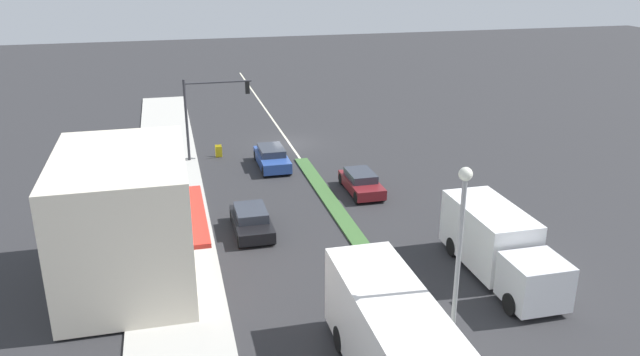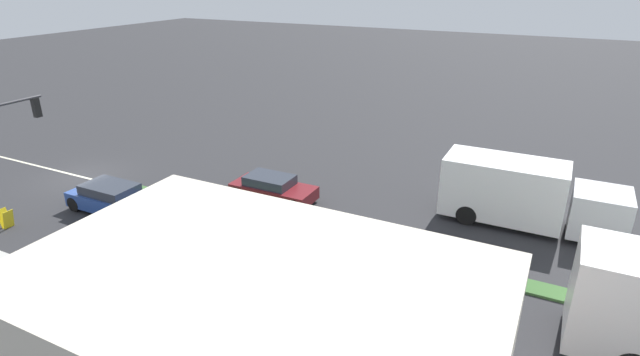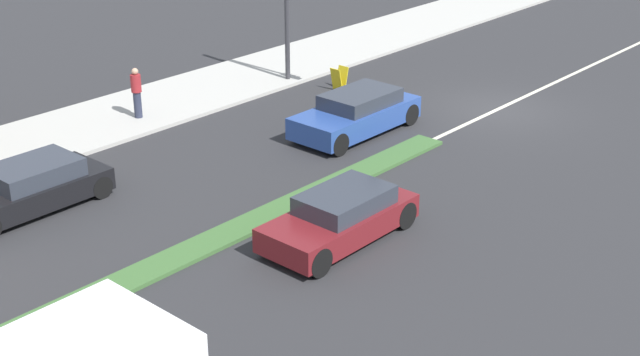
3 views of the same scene
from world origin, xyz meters
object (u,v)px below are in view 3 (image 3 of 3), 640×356
suv_black (30,187)px  coupe_blue (356,113)px  sedan_maroon (341,217)px  warning_aframe_sign (339,79)px  pedestrian (137,92)px

suv_black → coupe_blue: 10.33m
sedan_maroon → coupe_blue: size_ratio=0.92×
warning_aframe_sign → coupe_blue: coupe_blue is taller
warning_aframe_sign → suv_black: bearing=92.1°
pedestrian → sedan_maroon: size_ratio=0.41×
pedestrian → sedan_maroon: bearing=169.2°
pedestrian → coupe_blue: 7.26m
warning_aframe_sign → suv_black: suv_black is taller
pedestrian → coupe_blue: size_ratio=0.38×
suv_black → sedan_maroon: bearing=-150.9°
sedan_maroon → coupe_blue: bearing=-53.4°
suv_black → pedestrian: bearing=-61.3°
pedestrian → coupe_blue: pedestrian is taller
sedan_maroon → pedestrian: bearing=-10.8°
warning_aframe_sign → sedan_maroon: (-7.68, 8.93, 0.19)m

